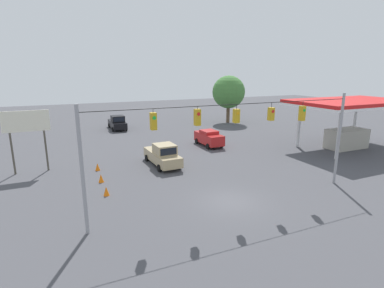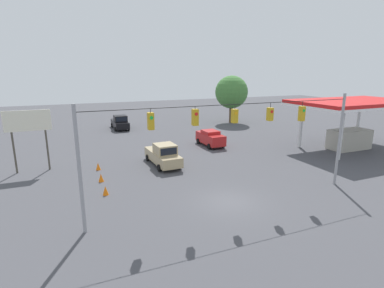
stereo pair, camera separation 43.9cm
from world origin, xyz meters
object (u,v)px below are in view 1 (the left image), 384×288
(pickup_truck_tan_withflow_mid, at_px, (163,155))
(traffic_cone_third, at_px, (98,167))
(traffic_cone_nearest, at_px, (106,191))
(pickup_truck_black_withflow_deep, at_px, (117,123))
(traffic_cone_second, at_px, (101,178))
(roadside_billboard, at_px, (26,127))
(tree_horizon_left, at_px, (229,92))
(sedan_red_oncoming_far, at_px, (209,138))
(overhead_signal_span, at_px, (236,134))
(gas_station, at_px, (350,113))

(pickup_truck_tan_withflow_mid, distance_m, traffic_cone_third, 5.89)
(traffic_cone_nearest, bearing_deg, pickup_truck_tan_withflow_mid, -139.47)
(pickup_truck_black_withflow_deep, relative_size, traffic_cone_second, 8.24)
(pickup_truck_tan_withflow_mid, bearing_deg, traffic_cone_nearest, 40.53)
(traffic_cone_nearest, distance_m, roadside_billboard, 10.03)
(traffic_cone_third, height_order, tree_horizon_left, tree_horizon_left)
(roadside_billboard, xyz_separation_m, tree_horizon_left, (-28.86, -15.52, 1.15))
(sedan_red_oncoming_far, distance_m, roadside_billboard, 18.80)
(traffic_cone_second, relative_size, tree_horizon_left, 0.08)
(sedan_red_oncoming_far, relative_size, traffic_cone_nearest, 6.71)
(pickup_truck_black_withflow_deep, xyz_separation_m, traffic_cone_nearest, (5.33, 24.81, -0.64))
(sedan_red_oncoming_far, bearing_deg, roadside_billboard, 6.98)
(pickup_truck_tan_withflow_mid, xyz_separation_m, traffic_cone_third, (5.78, -0.91, -0.64))
(pickup_truck_tan_withflow_mid, bearing_deg, tree_horizon_left, -134.26)
(traffic_cone_second, bearing_deg, traffic_cone_third, -91.98)
(pickup_truck_tan_withflow_mid, xyz_separation_m, traffic_cone_second, (5.89, 2.21, -0.64))
(overhead_signal_span, height_order, traffic_cone_nearest, overhead_signal_span)
(roadside_billboard, bearing_deg, gas_station, 170.96)
(traffic_cone_nearest, distance_m, tree_horizon_left, 33.60)
(traffic_cone_nearest, bearing_deg, sedan_red_oncoming_far, -142.85)
(pickup_truck_black_withflow_deep, bearing_deg, tree_horizon_left, 175.36)
(pickup_truck_tan_withflow_mid, relative_size, traffic_cone_third, 8.23)
(overhead_signal_span, height_order, roadside_billboard, overhead_signal_span)
(pickup_truck_tan_withflow_mid, bearing_deg, gas_station, 173.61)
(traffic_cone_third, bearing_deg, overhead_signal_span, 124.63)
(traffic_cone_nearest, height_order, roadside_billboard, roadside_billboard)
(traffic_cone_second, xyz_separation_m, tree_horizon_left, (-23.69, -20.48, 4.80))
(overhead_signal_span, height_order, pickup_truck_black_withflow_deep, overhead_signal_span)
(traffic_cone_third, relative_size, gas_station, 0.05)
(tree_horizon_left, bearing_deg, pickup_truck_black_withflow_deep, -4.64)
(pickup_truck_black_withflow_deep, relative_size, roadside_billboard, 1.02)
(pickup_truck_black_withflow_deep, relative_size, tree_horizon_left, 0.69)
(pickup_truck_black_withflow_deep, distance_m, gas_station, 31.15)
(pickup_truck_black_withflow_deep, bearing_deg, sedan_red_oncoming_far, 118.28)
(traffic_cone_nearest, bearing_deg, roadside_billboard, -56.57)
(pickup_truck_tan_withflow_mid, relative_size, gas_station, 0.41)
(traffic_cone_nearest, height_order, traffic_cone_second, same)
(overhead_signal_span, relative_size, traffic_cone_second, 28.09)
(traffic_cone_second, distance_m, roadside_billboard, 8.04)
(tree_horizon_left, bearing_deg, sedan_red_oncoming_far, 51.80)
(sedan_red_oncoming_far, distance_m, gas_station, 15.92)
(pickup_truck_black_withflow_deep, distance_m, traffic_cone_second, 22.61)
(traffic_cone_nearest, relative_size, traffic_cone_second, 1.00)
(traffic_cone_third, bearing_deg, tree_horizon_left, -143.65)
(traffic_cone_nearest, height_order, traffic_cone_third, same)
(pickup_truck_black_withflow_deep, height_order, gas_station, gas_station)
(roadside_billboard, bearing_deg, traffic_cone_third, 160.75)
(tree_horizon_left, bearing_deg, gas_station, 99.18)
(overhead_signal_span, height_order, traffic_cone_third, overhead_signal_span)
(overhead_signal_span, distance_m, traffic_cone_nearest, 9.93)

